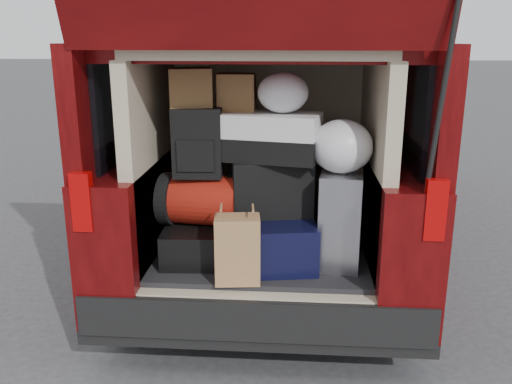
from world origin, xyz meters
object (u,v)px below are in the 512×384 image
twotone_duffel (267,136)px  navy_hardshell (268,237)px  black_hardshell (197,240)px  backpack (198,142)px  black_soft_case (271,186)px  silver_roller (340,218)px  red_duffel (201,199)px  kraft_bag (237,250)px

twotone_duffel → navy_hardshell: bearing=-61.4°
black_hardshell → backpack: 0.59m
black_hardshell → black_soft_case: size_ratio=1.10×
silver_roller → twotone_duffel: bearing=178.2°
black_hardshell → black_soft_case: bearing=3.0°
backpack → twotone_duffel: backpack is taller
silver_roller → backpack: backpack is taller
red_duffel → twotone_duffel: (0.38, 0.01, 0.38)m
black_hardshell → twotone_duffel: 0.75m
black_soft_case → twotone_duffel: size_ratio=0.77×
black_hardshell → silver_roller: 0.85m
silver_roller → black_soft_case: 0.43m
black_hardshell → black_soft_case: (0.44, 0.04, 0.33)m
navy_hardshell → backpack: bearing=172.0°
black_hardshell → black_soft_case: 0.55m
kraft_bag → black_soft_case: 0.47m
twotone_duffel → black_hardshell: bearing=-164.1°
kraft_bag → backpack: bearing=122.5°
black_hardshell → twotone_duffel: twotone_duffel is taller
navy_hardshell → silver_roller: silver_roller is taller
black_hardshell → kraft_bag: bearing=-52.3°
navy_hardshell → kraft_bag: size_ratio=1.68×
black_hardshell → twotone_duffel: size_ratio=0.85×
twotone_duffel → red_duffel: bearing=-167.4°
black_hardshell → navy_hardshell: bearing=-2.7°
red_duffel → twotone_duffel: 0.53m
kraft_bag → black_soft_case: size_ratio=0.81×
black_hardshell → kraft_bag: (0.28, -0.32, 0.08)m
red_duffel → twotone_duffel: bearing=9.4°
kraft_bag → twotone_duffel: twotone_duffel is taller
silver_roller → kraft_bag: 0.63m
navy_hardshell → kraft_bag: (-0.14, -0.32, 0.05)m
black_soft_case → backpack: (-0.41, -0.05, 0.26)m
red_duffel → twotone_duffel: size_ratio=0.78×
backpack → twotone_duffel: (0.39, 0.04, 0.03)m
black_soft_case → navy_hardshell: bearing=-122.0°
red_duffel → black_soft_case: bearing=10.9°
black_hardshell → navy_hardshell: (0.42, 0.00, 0.03)m
navy_hardshell → twotone_duffel: twotone_duffel is taller
silver_roller → twotone_duffel: (-0.42, 0.06, 0.45)m
red_duffel → backpack: 0.34m
black_soft_case → backpack: backpack is taller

